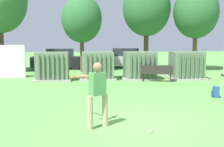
{
  "coord_description": "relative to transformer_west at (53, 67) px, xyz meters",
  "views": [
    {
      "loc": [
        -1.59,
        -7.9,
        2.33
      ],
      "look_at": [
        -0.5,
        3.5,
        1.0
      ],
      "focal_mm": 46.88,
      "sensor_mm": 36.0,
      "label": 1
    }
  ],
  "objects": [
    {
      "name": "ground_plane",
      "position": [
        3.39,
        -8.97,
        -0.79
      ],
      "size": [
        96.0,
        96.0,
        0.0
      ],
      "primitive_type": "plane",
      "color": "#5B9947"
    },
    {
      "name": "transformer_west",
      "position": [
        0.0,
        0.0,
        0.0
      ],
      "size": [
        2.1,
        1.7,
        1.62
      ],
      "color": "#9E9B93",
      "rests_on": "ground"
    },
    {
      "name": "transformer_mid_west",
      "position": [
        2.58,
        0.18,
        0.0
      ],
      "size": [
        2.1,
        1.7,
        1.62
      ],
      "color": "#9E9B93",
      "rests_on": "ground"
    },
    {
      "name": "transformer_mid_east",
      "position": [
        5.05,
        -0.01,
        0.0
      ],
      "size": [
        2.1,
        1.7,
        1.62
      ],
      "color": "#9E9B93",
      "rests_on": "ground"
    },
    {
      "name": "transformer_east",
      "position": [
        7.82,
        -0.19,
        0.0
      ],
      "size": [
        2.1,
        1.7,
        1.62
      ],
      "color": "#9E9B93",
      "rests_on": "ground"
    },
    {
      "name": "park_bench",
      "position": [
        5.81,
        -1.04,
        -0.25
      ],
      "size": [
        1.84,
        0.83,
        0.92
      ],
      "color": "#2D2823",
      "rests_on": "ground"
    },
    {
      "name": "batter",
      "position": [
        2.11,
        -9.25,
        0.19
      ],
      "size": [
        1.08,
        1.48,
        1.74
      ],
      "color": "tan",
      "rests_on": "ground"
    },
    {
      "name": "sports_ball",
      "position": [
        3.44,
        -9.86,
        -0.74
      ],
      "size": [
        0.09,
        0.09,
        0.09
      ],
      "primitive_type": "sphere",
      "color": "white",
      "rests_on": "ground"
    },
    {
      "name": "backpack",
      "position": [
        7.1,
        -5.64,
        -0.57
      ],
      "size": [
        0.31,
        0.35,
        0.44
      ],
      "color": "#264C8C",
      "rests_on": "ground"
    },
    {
      "name": "tree_center_left",
      "position": [
        1.66,
        4.57,
        3.02
      ],
      "size": [
        2.9,
        2.9,
        5.55
      ],
      "color": "brown",
      "rests_on": "ground"
    },
    {
      "name": "tree_center_right",
      "position": [
        6.46,
        4.9,
        3.87
      ],
      "size": [
        3.55,
        3.55,
        6.79
      ],
      "color": "#4C3828",
      "rests_on": "ground"
    },
    {
      "name": "tree_right",
      "position": [
        10.08,
        4.43,
        3.57
      ],
      "size": [
        3.32,
        3.32,
        6.35
      ],
      "color": "brown",
      "rests_on": "ground"
    },
    {
      "name": "parked_car_leftmost",
      "position": [
        -0.22,
        6.65,
        -0.04
      ],
      "size": [
        4.31,
        2.14,
        1.62
      ],
      "color": "black",
      "rests_on": "ground"
    },
    {
      "name": "parked_car_left_of_center",
      "position": [
        5.15,
        7.49,
        -0.04
      ],
      "size": [
        4.37,
        2.3,
        1.62
      ],
      "color": "#B2B2B7",
      "rests_on": "ground"
    }
  ]
}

